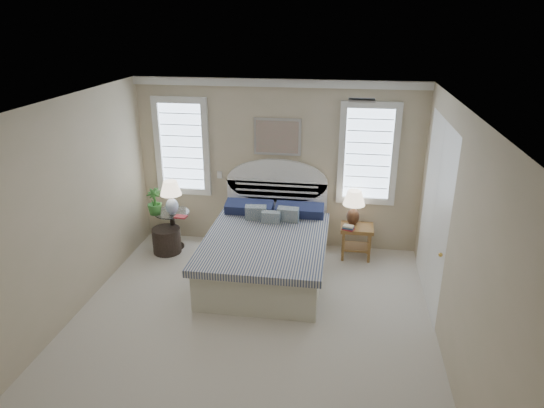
{
  "coord_description": "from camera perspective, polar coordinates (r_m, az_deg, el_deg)",
  "views": [
    {
      "loc": [
        1.03,
        -4.82,
        3.57
      ],
      "look_at": [
        0.14,
        1.0,
        1.28
      ],
      "focal_mm": 32.0,
      "sensor_mm": 36.0,
      "label": 1
    }
  ],
  "objects": [
    {
      "name": "painting",
      "position": [
        7.56,
        0.62,
        7.9
      ],
      "size": [
        0.74,
        0.04,
        0.58
      ],
      "primitive_type": "cube",
      "color": "silver",
      "rests_on": "wall_back"
    },
    {
      "name": "side_table_left",
      "position": [
        8.03,
        -11.59,
        -2.52
      ],
      "size": [
        0.56,
        0.56,
        0.63
      ],
      "color": "black",
      "rests_on": "floor"
    },
    {
      "name": "books_right",
      "position": [
        7.46,
        8.96,
        -2.78
      ],
      "size": [
        0.2,
        0.17,
        0.07
      ],
      "rotation": [
        0.0,
        0.0,
        -0.35
      ],
      "color": "maroon",
      "rests_on": "nightstand_right"
    },
    {
      "name": "wall_back",
      "position": [
        7.72,
        0.65,
        4.57
      ],
      "size": [
        4.5,
        0.02,
        2.7
      ],
      "primitive_type": "cube",
      "color": "#B9AC8A",
      "rests_on": "floor"
    },
    {
      "name": "hvac_vent",
      "position": [
        5.69,
        10.51,
        11.94
      ],
      "size": [
        0.3,
        0.2,
        0.02
      ],
      "primitive_type": "cube",
      "color": "#B2B2B2",
      "rests_on": "ceiling"
    },
    {
      "name": "lamp_right",
      "position": [
        7.57,
        9.61,
        0.05
      ],
      "size": [
        0.36,
        0.36,
        0.55
      ],
      "rotation": [
        0.0,
        0.0,
        -0.06
      ],
      "color": "black",
      "rests_on": "nightstand_right"
    },
    {
      "name": "wall_right",
      "position": [
        5.45,
        20.85,
        -4.28
      ],
      "size": [
        0.02,
        5.0,
        2.7
      ],
      "primitive_type": "cube",
      "color": "#B9AC8A",
      "rests_on": "floor"
    },
    {
      "name": "potted_plant",
      "position": [
        7.83,
        -13.67,
        0.25
      ],
      "size": [
        0.25,
        0.25,
        0.42
      ],
      "primitive_type": "imported",
      "rotation": [
        0.0,
        0.0,
        0.06
      ],
      "color": "#317C32",
      "rests_on": "side_table_left"
    },
    {
      "name": "floor",
      "position": [
        6.09,
        -2.83,
        -14.66
      ],
      "size": [
        4.5,
        5.0,
        0.01
      ],
      "primitive_type": "cube",
      "color": "beige",
      "rests_on": "ground"
    },
    {
      "name": "closet_door",
      "position": [
        6.58,
        18.56,
        -0.99
      ],
      "size": [
        0.02,
        1.8,
        2.4
      ],
      "primitive_type": "cube",
      "color": "white",
      "rests_on": "floor"
    },
    {
      "name": "floor_pot",
      "position": [
        7.98,
        -12.28,
        -4.19
      ],
      "size": [
        0.57,
        0.57,
        0.41
      ],
      "primitive_type": "cylinder",
      "rotation": [
        0.0,
        0.0,
        0.35
      ],
      "color": "black",
      "rests_on": "floor"
    },
    {
      "name": "bed",
      "position": [
        7.12,
        -0.57,
        -5.3
      ],
      "size": [
        1.72,
        2.28,
        1.47
      ],
      "color": "beige",
      "rests_on": "floor"
    },
    {
      "name": "wall_left",
      "position": [
        6.24,
        -23.78,
        -1.46
      ],
      "size": [
        0.02,
        5.0,
        2.7
      ],
      "primitive_type": "cube",
      "color": "#B9AC8A",
      "rests_on": "floor"
    },
    {
      "name": "nightstand_right",
      "position": [
        7.67,
        9.92,
        -3.59
      ],
      "size": [
        0.5,
        0.4,
        0.53
      ],
      "color": "olive",
      "rests_on": "floor"
    },
    {
      "name": "books_left",
      "position": [
        7.69,
        -10.68,
        -1.48
      ],
      "size": [
        0.19,
        0.14,
        0.02
      ],
      "rotation": [
        0.0,
        0.0,
        -0.04
      ],
      "color": "maroon",
      "rests_on": "side_table_left"
    },
    {
      "name": "switch_plate",
      "position": [
        7.95,
        -6.18,
        3.43
      ],
      "size": [
        0.08,
        0.01,
        0.12
      ],
      "primitive_type": "cube",
      "color": "silver",
      "rests_on": "wall_back"
    },
    {
      "name": "window_right",
      "position": [
        7.57,
        11.24,
        5.79
      ],
      "size": [
        0.9,
        0.06,
        1.6
      ],
      "primitive_type": "cube",
      "color": "silver",
      "rests_on": "wall_back"
    },
    {
      "name": "crown_molding",
      "position": [
        7.41,
        0.64,
        14.08
      ],
      "size": [
        4.5,
        0.08,
        0.12
      ],
      "primitive_type": "cube",
      "color": "silver",
      "rests_on": "wall_back"
    },
    {
      "name": "window_left",
      "position": [
        7.99,
        -10.52,
        6.66
      ],
      "size": [
        0.9,
        0.06,
        1.6
      ],
      "primitive_type": "cube",
      "color": "silver",
      "rests_on": "wall_back"
    },
    {
      "name": "lamp_left",
      "position": [
        7.77,
        -11.8,
        1.2
      ],
      "size": [
        0.42,
        0.42,
        0.55
      ],
      "rotation": [
        0.0,
        0.0,
        -0.31
      ],
      "color": "white",
      "rests_on": "side_table_left"
    },
    {
      "name": "ceiling",
      "position": [
        5.01,
        -3.4,
        11.23
      ],
      "size": [
        4.5,
        5.0,
        0.01
      ],
      "primitive_type": "cube",
      "color": "silver",
      "rests_on": "wall_back"
    }
  ]
}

